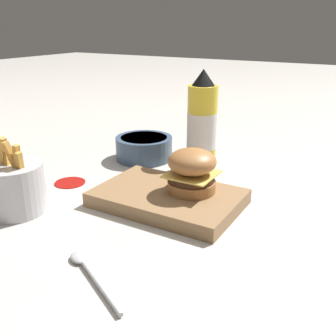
% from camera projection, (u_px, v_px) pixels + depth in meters
% --- Properties ---
extents(ground_plane, '(6.00, 6.00, 0.00)m').
position_uv_depth(ground_plane, '(161.00, 189.00, 0.87)').
color(ground_plane, '#B7B2A8').
extents(serving_board, '(0.28, 0.19, 0.03)m').
position_uv_depth(serving_board, '(168.00, 198.00, 0.79)').
color(serving_board, olive).
rests_on(serving_board, ground_plane).
extents(burger, '(0.10, 0.10, 0.09)m').
position_uv_depth(burger, '(192.00, 170.00, 0.77)').
color(burger, '#9E6638').
rests_on(burger, serving_board).
extents(ketchup_bottle, '(0.07, 0.07, 0.25)m').
position_uv_depth(ketchup_bottle, '(202.00, 126.00, 0.95)').
color(ketchup_bottle, yellow).
rests_on(ketchup_bottle, ground_plane).
extents(fries_basket, '(0.12, 0.12, 0.15)m').
position_uv_depth(fries_basket, '(14.00, 188.00, 0.75)').
color(fries_basket, '#B7B7BC').
rests_on(fries_basket, ground_plane).
extents(side_bowl, '(0.15, 0.15, 0.06)m').
position_uv_depth(side_bowl, '(144.00, 147.00, 1.05)').
color(side_bowl, '#384C66').
rests_on(side_bowl, ground_plane).
extents(spoon, '(0.16, 0.09, 0.01)m').
position_uv_depth(spoon, '(87.00, 268.00, 0.58)').
color(spoon, '#B2B2B7').
rests_on(spoon, ground_plane).
extents(ketchup_puddle, '(0.07, 0.07, 0.00)m').
position_uv_depth(ketchup_puddle, '(70.00, 182.00, 0.90)').
color(ketchup_puddle, '#9E140F').
rests_on(ketchup_puddle, ground_plane).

